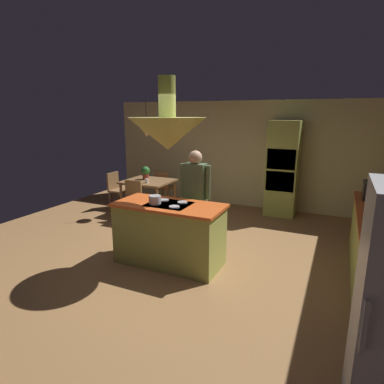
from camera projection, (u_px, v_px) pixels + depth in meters
ground at (176, 257)px, 5.16m from camera, size 8.16×8.16×0.00m
wall_back at (240, 154)px, 7.90m from camera, size 6.80×0.10×2.55m
kitchen_island at (169, 233)px, 4.87m from camera, size 1.65×0.78×0.96m
counter_run_right at (379, 246)px, 4.41m from camera, size 0.73×2.57×0.94m
oven_tower at (283, 169)px, 7.14m from camera, size 0.66×0.62×2.11m
dining_table at (148, 185)px, 7.37m from camera, size 1.06×0.94×0.76m
person_at_island at (195, 194)px, 5.28m from camera, size 0.53×0.22×1.67m
range_hood at (168, 132)px, 4.51m from camera, size 1.10×1.10×1.00m
pendant_light_over_table at (147, 131)px, 7.09m from camera, size 0.32×0.32×0.82m
chair_facing_island at (131, 198)px, 6.80m from camera, size 0.40×0.40×0.87m
chair_by_back_wall at (163, 185)px, 8.02m from camera, size 0.40×0.40×0.87m
chair_at_corner at (117, 188)px, 7.78m from camera, size 0.40×0.40×0.87m
potted_plant_on_table at (146, 172)px, 7.45m from camera, size 0.20×0.20×0.30m
cup_on_table at (147, 181)px, 7.09m from camera, size 0.07×0.07×0.09m
microwave_on_counter at (380, 191)px, 4.94m from camera, size 0.46×0.36×0.28m
cooking_pot_on_cooktop at (155, 200)px, 4.69m from camera, size 0.18×0.18×0.12m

